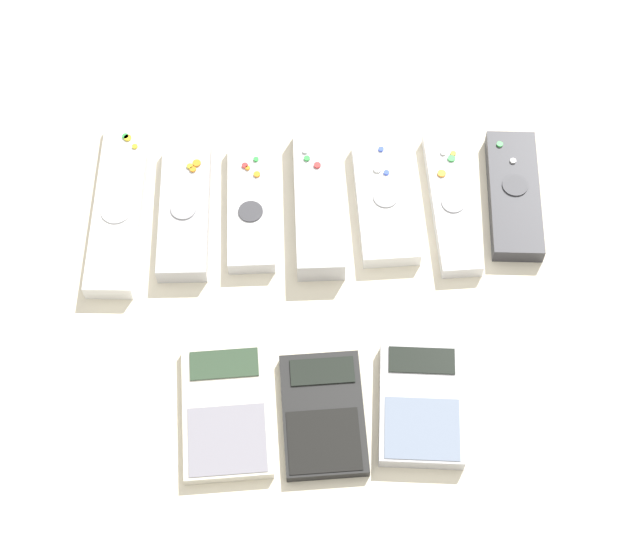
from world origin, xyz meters
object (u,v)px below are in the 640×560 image
object	(u,v)px
remote_2	(251,205)
calculator_1	(325,414)
remote_5	(451,202)
remote_3	(315,199)
remote_6	(514,195)
calculator_0	(226,411)
calculator_2	(421,404)
remote_1	(185,208)
remote_4	(385,201)
remote_0	(119,203)

from	to	relation	value
remote_2	calculator_1	bearing A→B (deg)	-74.17
remote_5	remote_3	bearing A→B (deg)	175.78
remote_5	remote_6	distance (m)	0.07
remote_5	calculator_0	world-z (taller)	remote_5
remote_3	remote_2	bearing A→B (deg)	-178.38
remote_2	calculator_0	xyz separation A→B (m)	(-0.02, -0.23, -0.00)
calculator_1	calculator_2	xyz separation A→B (m)	(0.09, 0.01, 0.00)
remote_2	calculator_1	xyz separation A→B (m)	(0.07, -0.24, -0.00)
remote_5	calculator_2	bearing A→B (deg)	-104.54
remote_2	calculator_0	size ratio (longest dim) A/B	1.12
remote_6	calculator_1	bearing A→B (deg)	-127.49
remote_3	remote_6	size ratio (longest dim) A/B	1.18
remote_1	remote_3	world-z (taller)	remote_3
calculator_2	calculator_0	bearing A→B (deg)	-175.70
calculator_0	remote_1	bearing A→B (deg)	98.58
remote_1	remote_4	size ratio (longest dim) A/B	1.09
calculator_0	remote_2	bearing A→B (deg)	81.45
remote_0	remote_4	xyz separation A→B (m)	(0.28, -0.00, -0.00)
remote_3	remote_6	world-z (taller)	remote_3
remote_2	remote_5	world-z (taller)	remote_2
remote_3	remote_1	bearing A→B (deg)	-178.15
remote_1	remote_5	size ratio (longest dim) A/B	0.95
remote_4	remote_6	bearing A→B (deg)	-0.74
remote_5	calculator_0	bearing A→B (deg)	-138.01
remote_0	remote_2	size ratio (longest dim) A/B	1.40
calculator_1	calculator_2	bearing A→B (deg)	1.72
remote_2	remote_4	distance (m)	0.14
remote_4	remote_5	world-z (taller)	remote_4
remote_0	remote_6	distance (m)	0.41
remote_0	calculator_2	distance (m)	0.38
remote_0	calculator_0	distance (m)	0.26
remote_1	calculator_0	bearing A→B (deg)	-78.05
calculator_0	remote_3	bearing A→B (deg)	65.85
remote_1	remote_3	bearing A→B (deg)	2.80
remote_2	calculator_2	world-z (taller)	remote_2
remote_3	calculator_0	xyz separation A→B (m)	(-0.09, -0.23, -0.01)
remote_4	calculator_2	distance (m)	0.23
remote_3	remote_4	bearing A→B (deg)	-1.75
remote_2	remote_6	size ratio (longest dim) A/B	1.01
remote_5	remote_6	xyz separation A→B (m)	(0.07, 0.01, 0.00)
remote_6	calculator_2	size ratio (longest dim) A/B	1.23
remote_3	calculator_0	distance (m)	0.25
remote_4	remote_6	distance (m)	0.14
calculator_0	remote_5	bearing A→B (deg)	41.43
remote_2	remote_3	bearing A→B (deg)	1.42
remote_6	calculator_0	bearing A→B (deg)	-138.76
remote_3	remote_5	world-z (taller)	remote_3
remote_5	calculator_2	xyz separation A→B (m)	(-0.05, -0.23, 0.00)
remote_0	calculator_1	xyz separation A→B (m)	(0.21, -0.24, -0.00)
remote_2	calculator_0	distance (m)	0.23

